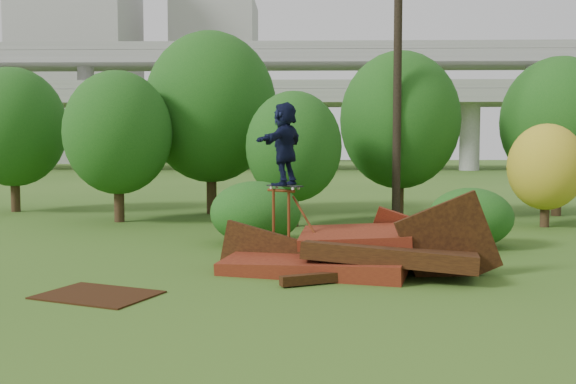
{
  "coord_description": "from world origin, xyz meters",
  "views": [
    {
      "loc": [
        -0.45,
        -12.0,
        2.58
      ],
      "look_at": [
        -0.8,
        2.0,
        1.6
      ],
      "focal_mm": 40.0,
      "sensor_mm": 36.0,
      "label": 1
    }
  ],
  "objects_px": {
    "scrap_pile": "(353,255)",
    "flat_plate": "(98,295)",
    "skater": "(285,144)",
    "utility_pole": "(398,72)"
  },
  "relations": [
    {
      "from": "scrap_pile",
      "to": "flat_plate",
      "type": "distance_m",
      "value": 5.16
    },
    {
      "from": "scrap_pile",
      "to": "flat_plate",
      "type": "bearing_deg",
      "value": -153.67
    },
    {
      "from": "skater",
      "to": "flat_plate",
      "type": "distance_m",
      "value": 4.9
    },
    {
      "from": "scrap_pile",
      "to": "skater",
      "type": "xyz_separation_m",
      "value": [
        -1.44,
        0.36,
        2.3
      ]
    },
    {
      "from": "skater",
      "to": "utility_pole",
      "type": "xyz_separation_m",
      "value": [
        3.53,
        8.15,
        2.43
      ]
    },
    {
      "from": "scrap_pile",
      "to": "skater",
      "type": "height_order",
      "value": "skater"
    },
    {
      "from": "flat_plate",
      "to": "utility_pole",
      "type": "distance_m",
      "value": 13.68
    },
    {
      "from": "scrap_pile",
      "to": "utility_pole",
      "type": "distance_m",
      "value": 9.96
    },
    {
      "from": "utility_pole",
      "to": "scrap_pile",
      "type": "bearing_deg",
      "value": -103.83
    },
    {
      "from": "flat_plate",
      "to": "utility_pole",
      "type": "bearing_deg",
      "value": 58.14
    }
  ]
}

